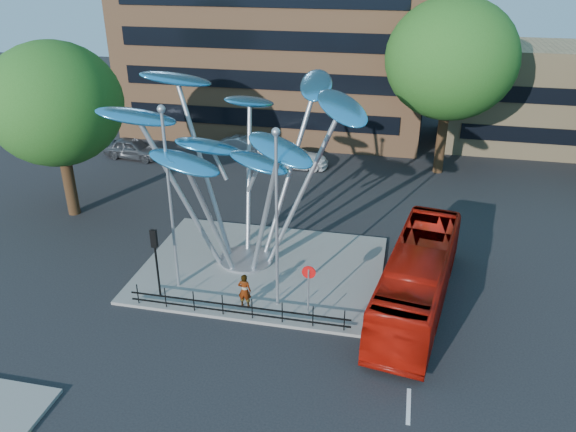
% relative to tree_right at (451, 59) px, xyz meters
% --- Properties ---
extents(ground, '(120.00, 120.00, 0.00)m').
position_rel_tree_right_xyz_m(ground, '(-8.00, -22.00, -8.04)').
color(ground, black).
rests_on(ground, ground).
extents(traffic_island, '(12.00, 9.00, 0.15)m').
position_rel_tree_right_xyz_m(traffic_island, '(-9.00, -16.00, -7.96)').
color(traffic_island, slate).
rests_on(traffic_island, ground).
extents(low_building_near, '(15.00, 8.00, 8.00)m').
position_rel_tree_right_xyz_m(low_building_near, '(8.00, 8.00, -4.04)').
color(low_building_near, tan).
rests_on(low_building_near, ground).
extents(tree_right, '(8.80, 8.80, 12.11)m').
position_rel_tree_right_xyz_m(tree_right, '(0.00, 0.00, 0.00)').
color(tree_right, black).
rests_on(tree_right, ground).
extents(tree_left, '(7.60, 7.60, 10.32)m').
position_rel_tree_right_xyz_m(tree_left, '(-22.00, -12.00, -1.24)').
color(tree_left, black).
rests_on(tree_left, ground).
extents(leaf_sculpture, '(12.72, 9.54, 9.51)m').
position_rel_tree_right_xyz_m(leaf_sculpture, '(-10.07, -15.32, -1.16)').
color(leaf_sculpture, '#9EA0A5').
rests_on(leaf_sculpture, traffic_island).
extents(street_lamp_left, '(0.36, 0.36, 8.80)m').
position_rel_tree_right_xyz_m(street_lamp_left, '(-12.50, -18.50, -2.68)').
color(street_lamp_left, '#9EA0A5').
rests_on(street_lamp_left, traffic_island).
extents(street_lamp_right, '(0.36, 0.36, 8.30)m').
position_rel_tree_right_xyz_m(street_lamp_right, '(-7.50, -19.00, -2.94)').
color(street_lamp_right, '#9EA0A5').
rests_on(street_lamp_right, traffic_island).
extents(traffic_light_island, '(0.28, 0.18, 3.42)m').
position_rel_tree_right_xyz_m(traffic_light_island, '(-13.00, -19.50, -5.42)').
color(traffic_light_island, black).
rests_on(traffic_light_island, traffic_island).
extents(no_entry_sign_island, '(0.60, 0.10, 2.45)m').
position_rel_tree_right_xyz_m(no_entry_sign_island, '(-6.00, -19.48, -6.22)').
color(no_entry_sign_island, '#9EA0A5').
rests_on(no_entry_sign_island, traffic_island).
extents(pedestrian_railing_front, '(10.00, 0.06, 1.00)m').
position_rel_tree_right_xyz_m(pedestrian_railing_front, '(-9.00, -20.30, -7.48)').
color(pedestrian_railing_front, black).
rests_on(pedestrian_railing_front, traffic_island).
extents(red_bus, '(4.15, 10.90, 2.96)m').
position_rel_tree_right_xyz_m(red_bus, '(-1.39, -17.57, -6.56)').
color(red_bus, '#A31107').
rests_on(red_bus, ground).
extents(pedestrian, '(0.62, 0.41, 1.67)m').
position_rel_tree_right_xyz_m(pedestrian, '(-8.89, -19.50, -7.05)').
color(pedestrian, gray).
rests_on(pedestrian, traffic_island).
extents(parked_car_left, '(4.78, 2.34, 1.57)m').
position_rel_tree_right_xyz_m(parked_car_left, '(-22.92, -1.98, -7.25)').
color(parked_car_left, '#3D4045').
rests_on(parked_car_left, ground).
extents(parked_car_mid, '(4.05, 1.98, 1.28)m').
position_rel_tree_right_xyz_m(parked_car_mid, '(-14.97, 1.00, -7.40)').
color(parked_car_mid, '#9B9DA3').
rests_on(parked_car_mid, ground).
extents(parked_car_right, '(5.16, 2.22, 1.48)m').
position_rel_tree_right_xyz_m(parked_car_right, '(-10.47, -1.18, -7.30)').
color(parked_car_right, white).
rests_on(parked_car_right, ground).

